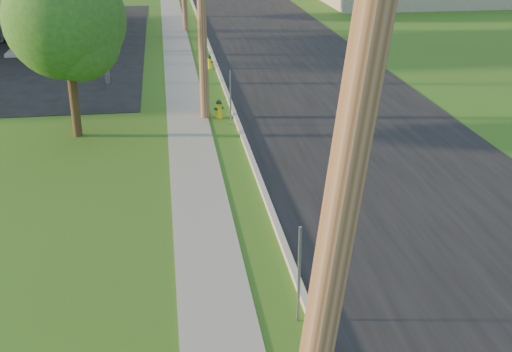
{
  "coord_description": "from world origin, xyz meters",
  "views": [
    {
      "loc": [
        -1.98,
        -5.69,
        7.27
      ],
      "look_at": [
        0.0,
        8.0,
        1.4
      ],
      "focal_mm": 45.0,
      "sensor_mm": 36.0,
      "label": 1
    }
  ],
  "objects": [
    {
      "name": "road",
      "position": [
        4.5,
        10.0,
        0.01
      ],
      "size": [
        8.0,
        120.0,
        0.02
      ],
      "primitive_type": "cube",
      "color": "black",
      "rests_on": "ground"
    },
    {
      "name": "curb",
      "position": [
        0.5,
        10.0,
        0.07
      ],
      "size": [
        0.15,
        120.0,
        0.15
      ],
      "primitive_type": "cube",
      "color": "#A8A599",
      "rests_on": "ground"
    },
    {
      "name": "sidewalk",
      "position": [
        -1.25,
        10.0,
        0.01
      ],
      "size": [
        1.5,
        120.0,
        0.03
      ],
      "primitive_type": "cube",
      "color": "gray",
      "rests_on": "ground"
    },
    {
      "name": "utility_pole_near",
      "position": [
        -0.6,
        -1.0,
        4.8
      ],
      "size": [
        1.4,
        0.32,
        9.48
      ],
      "color": "brown",
      "rests_on": "ground"
    },
    {
      "name": "sign_post_near",
      "position": [
        0.25,
        4.2,
        1.0
      ],
      "size": [
        0.05,
        0.04,
        2.0
      ],
      "primitive_type": "cube",
      "color": "gray",
      "rests_on": "ground"
    },
    {
      "name": "sign_post_mid",
      "position": [
        0.25,
        16.0,
        1.0
      ],
      "size": [
        0.05,
        0.04,
        2.0
      ],
      "primitive_type": "cube",
      "color": "gray",
      "rests_on": "ground"
    },
    {
      "name": "sign_post_far",
      "position": [
        0.25,
        28.2,
        1.0
      ],
      "size": [
        0.05,
        0.04,
        2.0
      ],
      "primitive_type": "cube",
      "color": "gray",
      "rests_on": "ground"
    },
    {
      "name": "fuel_pump_ne",
      "position": [
        -9.5,
        30.0,
        0.72
      ],
      "size": [
        1.2,
        3.2,
        1.9
      ],
      "color": "#A8A599",
      "rests_on": "ground"
    },
    {
      "name": "fuel_pump_se",
      "position": [
        -9.5,
        34.0,
        0.72
      ],
      "size": [
        1.2,
        3.2,
        1.9
      ],
      "color": "#A8A599",
      "rests_on": "ground"
    },
    {
      "name": "tree_verge",
      "position": [
        -4.93,
        15.54,
        3.76
      ],
      "size": [
        3.86,
        3.86,
        5.85
      ],
      "color": "#382A19",
      "rests_on": "ground"
    },
    {
      "name": "hydrant_mid",
      "position": [
        -0.09,
        16.91,
        0.34
      ],
      "size": [
        0.36,
        0.32,
        0.7
      ],
      "color": "yellow",
      "rests_on": "ground"
    },
    {
      "name": "hydrant_far",
      "position": [
        0.16,
        24.62,
        0.33
      ],
      "size": [
        0.34,
        0.31,
        0.67
      ],
      "color": "yellow",
      "rests_on": "ground"
    },
    {
      "name": "car_silver",
      "position": [
        -9.83,
        32.75,
        0.68
      ],
      "size": [
        4.31,
        3.14,
        1.36
      ],
      "primitive_type": "imported",
      "rotation": [
        0.0,
        0.0,
        1.14
      ],
      "color": "#B0B3B7",
      "rests_on": "ground"
    }
  ]
}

